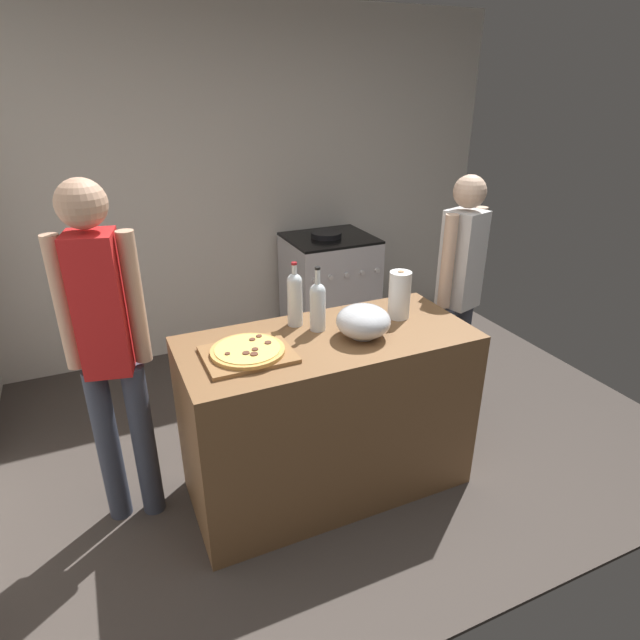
# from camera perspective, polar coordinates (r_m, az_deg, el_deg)

# --- Properties ---
(ground_plane) EXTENTS (4.37, 3.25, 0.02)m
(ground_plane) POSITION_cam_1_polar(r_m,az_deg,el_deg) (3.57, -1.42, -10.83)
(ground_plane) COLOR #3F3833
(kitchen_wall_rear) EXTENTS (4.37, 0.10, 2.60)m
(kitchen_wall_rear) POSITION_cam_1_polar(r_m,az_deg,el_deg) (4.29, -9.00, 14.07)
(kitchen_wall_rear) COLOR beige
(kitchen_wall_rear) RESTS_ON ground_plane
(counter) EXTENTS (1.46, 0.65, 0.91)m
(counter) POSITION_cam_1_polar(r_m,az_deg,el_deg) (2.81, 0.85, -10.17)
(counter) COLOR brown
(counter) RESTS_ON ground_plane
(cutting_board) EXTENTS (0.40, 0.32, 0.02)m
(cutting_board) POSITION_cam_1_polar(r_m,az_deg,el_deg) (2.42, -7.81, -3.72)
(cutting_board) COLOR olive
(cutting_board) RESTS_ON counter
(pizza) EXTENTS (0.34, 0.34, 0.03)m
(pizza) POSITION_cam_1_polar(r_m,az_deg,el_deg) (2.41, -7.83, -3.28)
(pizza) COLOR tan
(pizza) RESTS_ON cutting_board
(mixing_bowl) EXTENTS (0.27, 0.27, 0.16)m
(mixing_bowl) POSITION_cam_1_polar(r_m,az_deg,el_deg) (2.55, 4.72, -0.15)
(mixing_bowl) COLOR #B2B2B7
(mixing_bowl) RESTS_ON counter
(paper_towel_roll) EXTENTS (0.11, 0.11, 0.26)m
(paper_towel_roll) POSITION_cam_1_polar(r_m,az_deg,el_deg) (2.78, 8.60, 2.71)
(paper_towel_roll) COLOR white
(paper_towel_roll) RESTS_ON counter
(wine_bottle_clear) EXTENTS (0.08, 0.08, 0.34)m
(wine_bottle_clear) POSITION_cam_1_polar(r_m,az_deg,el_deg) (2.65, -2.75, 2.50)
(wine_bottle_clear) COLOR silver
(wine_bottle_clear) RESTS_ON counter
(wine_bottle_green) EXTENTS (0.08, 0.08, 0.33)m
(wine_bottle_green) POSITION_cam_1_polar(r_m,az_deg,el_deg) (2.60, -0.26, 1.72)
(wine_bottle_green) COLOR silver
(wine_bottle_green) RESTS_ON counter
(stove) EXTENTS (0.67, 0.62, 0.97)m
(stove) POSITION_cam_1_polar(r_m,az_deg,el_deg) (4.35, 1.00, 3.13)
(stove) COLOR #B7B7BC
(stove) RESTS_ON ground_plane
(person_in_stripes) EXTENTS (0.36, 0.24, 1.71)m
(person_in_stripes) POSITION_cam_1_polar(r_m,az_deg,el_deg) (2.54, -22.04, -2.29)
(person_in_stripes) COLOR #383D4C
(person_in_stripes) RESTS_ON ground_plane
(person_in_red) EXTENTS (0.35, 0.25, 1.57)m
(person_in_red) POSITION_cam_1_polar(r_m,az_deg,el_deg) (3.34, 14.78, 3.36)
(person_in_red) COLOR #383D4C
(person_in_red) RESTS_ON ground_plane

